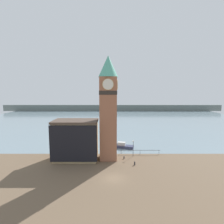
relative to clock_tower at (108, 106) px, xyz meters
The scene contains 10 objects.
ground_plane 16.34m from the clock_tower, 83.50° to the right, with size 160.00×160.00×0.00m, color brown.
water 64.58m from the clock_tower, 88.99° to the left, with size 160.00×120.00×0.00m.
far_shoreline 103.78m from the clock_tower, 89.38° to the left, with size 180.00×3.00×5.00m.
pier_railing 14.95m from the clock_tower, 19.89° to the left, with size 10.53×0.08×1.09m.
clock_tower is the anchor object (origin of this frame).
pier_building 11.38m from the clock_tower, behind, with size 10.64×6.56×9.59m.
boat_near 15.45m from the clock_tower, 61.81° to the left, with size 5.40×3.23×1.67m.
mooring_bollard_near 14.45m from the clock_tower, 32.45° to the right, with size 0.32×0.32×0.82m.
mooring_bollard_far 13.27m from the clock_tower, ahead, with size 0.28×0.28×0.65m.
lamp_post 12.05m from the clock_tower, 13.68° to the left, with size 0.32×0.32×4.12m.
Camera 1 is at (-0.24, -31.48, 16.52)m, focal length 28.00 mm.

